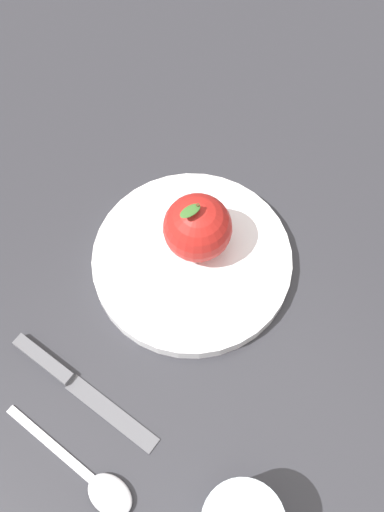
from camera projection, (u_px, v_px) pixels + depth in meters
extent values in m
plane|color=#2D2D33|center=(173.00, 298.00, 0.67)|extent=(2.40, 2.40, 0.00)
cylinder|color=white|center=(192.00, 260.00, 0.68)|extent=(0.23, 0.23, 0.02)
torus|color=white|center=(192.00, 258.00, 0.67)|extent=(0.23, 0.23, 0.01)
sphere|color=#B21E19|center=(198.00, 228.00, 0.64)|extent=(0.08, 0.08, 0.08)
cylinder|color=#4C3319|center=(198.00, 208.00, 0.61)|extent=(0.00, 0.00, 0.01)
ellipsoid|color=#386628|center=(190.00, 211.00, 0.60)|extent=(0.02, 0.01, 0.00)
cube|color=#59595E|center=(112.00, 413.00, 0.61)|extent=(0.05, 0.11, 0.00)
cube|color=#59595E|center=(43.00, 359.00, 0.63)|extent=(0.03, 0.08, 0.01)
ellipsoid|color=silver|center=(110.00, 495.00, 0.57)|extent=(0.05, 0.06, 0.01)
cube|color=silver|center=(49.00, 443.00, 0.59)|extent=(0.04, 0.11, 0.01)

